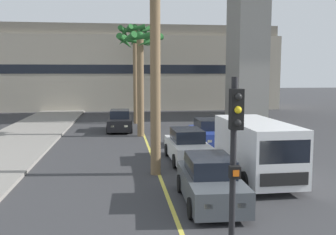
{
  "coord_description": "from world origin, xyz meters",
  "views": [
    {
      "loc": [
        -1.57,
        1.45,
        4.26
      ],
      "look_at": [
        0.0,
        14.0,
        2.79
      ],
      "focal_mm": 40.55,
      "sensor_mm": 36.0,
      "label": 1
    }
  ],
  "objects_px": {
    "car_queue_front": "(187,146)",
    "car_queue_third": "(209,133)",
    "palm_tree_mid_median": "(155,3)",
    "car_queue_second": "(120,121)",
    "traffic_light_median_near": "(234,155)",
    "car_queue_fourth": "(210,182)",
    "delivery_van": "(256,148)",
    "palm_tree_far_median": "(135,43)",
    "palm_tree_farthest_median": "(141,50)",
    "palm_tree_near_median": "(140,56)"
  },
  "relations": [
    {
      "from": "car_queue_fourth",
      "to": "palm_tree_far_median",
      "type": "distance_m",
      "value": 21.37
    },
    {
      "from": "car_queue_fourth",
      "to": "palm_tree_mid_median",
      "type": "height_order",
      "value": "palm_tree_mid_median"
    },
    {
      "from": "car_queue_front",
      "to": "car_queue_third",
      "type": "relative_size",
      "value": 1.0
    },
    {
      "from": "car_queue_front",
      "to": "car_queue_second",
      "type": "bearing_deg",
      "value": 107.67
    },
    {
      "from": "car_queue_second",
      "to": "palm_tree_far_median",
      "type": "height_order",
      "value": "palm_tree_far_median"
    },
    {
      "from": "car_queue_fourth",
      "to": "palm_tree_far_median",
      "type": "bearing_deg",
      "value": 94.6
    },
    {
      "from": "car_queue_second",
      "to": "traffic_light_median_near",
      "type": "xyz_separation_m",
      "value": [
        2.2,
        -21.4,
        1.99
      ]
    },
    {
      "from": "delivery_van",
      "to": "car_queue_third",
      "type": "bearing_deg",
      "value": 91.41
    },
    {
      "from": "palm_tree_mid_median",
      "to": "palm_tree_farthest_median",
      "type": "height_order",
      "value": "palm_tree_mid_median"
    },
    {
      "from": "delivery_van",
      "to": "palm_tree_farthest_median",
      "type": "bearing_deg",
      "value": 97.07
    },
    {
      "from": "car_queue_third",
      "to": "car_queue_fourth",
      "type": "relative_size",
      "value": 0.99
    },
    {
      "from": "car_queue_third",
      "to": "palm_tree_farthest_median",
      "type": "xyz_separation_m",
      "value": [
        -2.98,
        18.09,
        5.95
      ]
    },
    {
      "from": "car_queue_second",
      "to": "palm_tree_farthest_median",
      "type": "xyz_separation_m",
      "value": [
        2.28,
        11.64,
        5.95
      ]
    },
    {
      "from": "car_queue_third",
      "to": "delivery_van",
      "type": "relative_size",
      "value": 0.78
    },
    {
      "from": "car_queue_fourth",
      "to": "palm_tree_near_median",
      "type": "bearing_deg",
      "value": 96.41
    },
    {
      "from": "car_queue_third",
      "to": "palm_tree_near_median",
      "type": "xyz_separation_m",
      "value": [
        -3.85,
        3.87,
        4.72
      ]
    },
    {
      "from": "car_queue_third",
      "to": "palm_tree_far_median",
      "type": "distance_m",
      "value": 12.75
    },
    {
      "from": "palm_tree_far_median",
      "to": "palm_tree_near_median",
      "type": "bearing_deg",
      "value": -89.18
    },
    {
      "from": "palm_tree_far_median",
      "to": "palm_tree_farthest_median",
      "type": "relative_size",
      "value": 1.02
    },
    {
      "from": "car_queue_second",
      "to": "palm_tree_mid_median",
      "type": "relative_size",
      "value": 0.46
    },
    {
      "from": "car_queue_second",
      "to": "delivery_van",
      "type": "height_order",
      "value": "delivery_van"
    },
    {
      "from": "palm_tree_mid_median",
      "to": "palm_tree_far_median",
      "type": "bearing_deg",
      "value": 90.69
    },
    {
      "from": "car_queue_third",
      "to": "traffic_light_median_near",
      "type": "relative_size",
      "value": 0.98
    },
    {
      "from": "car_queue_front",
      "to": "delivery_van",
      "type": "xyz_separation_m",
      "value": [
        2.17,
        -3.56,
        0.57
      ]
    },
    {
      "from": "traffic_light_median_near",
      "to": "car_queue_fourth",
      "type": "bearing_deg",
      "value": 81.48
    },
    {
      "from": "car_queue_third",
      "to": "palm_tree_mid_median",
      "type": "xyz_separation_m",
      "value": [
        -3.75,
        -6.12,
        6.37
      ]
    },
    {
      "from": "car_queue_front",
      "to": "car_queue_second",
      "type": "relative_size",
      "value": 1.0
    },
    {
      "from": "car_queue_front",
      "to": "palm_tree_farthest_median",
      "type": "distance_m",
      "value": 22.74
    },
    {
      "from": "car_queue_front",
      "to": "palm_tree_farthest_median",
      "type": "bearing_deg",
      "value": 92.6
    },
    {
      "from": "traffic_light_median_near",
      "to": "palm_tree_mid_median",
      "type": "distance_m",
      "value": 9.88
    },
    {
      "from": "car_queue_second",
      "to": "traffic_light_median_near",
      "type": "height_order",
      "value": "traffic_light_median_near"
    },
    {
      "from": "delivery_van",
      "to": "palm_tree_mid_median",
      "type": "xyz_separation_m",
      "value": [
        -3.93,
        1.28,
        5.8
      ]
    },
    {
      "from": "car_queue_second",
      "to": "palm_tree_farthest_median",
      "type": "bearing_deg",
      "value": 78.91
    },
    {
      "from": "palm_tree_near_median",
      "to": "palm_tree_mid_median",
      "type": "relative_size",
      "value": 0.77
    },
    {
      "from": "car_queue_second",
      "to": "car_queue_third",
      "type": "height_order",
      "value": "same"
    },
    {
      "from": "palm_tree_far_median",
      "to": "car_queue_third",
      "type": "bearing_deg",
      "value": -69.37
    },
    {
      "from": "palm_tree_mid_median",
      "to": "palm_tree_far_median",
      "type": "height_order",
      "value": "palm_tree_mid_median"
    },
    {
      "from": "car_queue_front",
      "to": "car_queue_fourth",
      "type": "relative_size",
      "value": 1.0
    },
    {
      "from": "car_queue_second",
      "to": "palm_tree_far_median",
      "type": "xyz_separation_m",
      "value": [
        1.31,
        4.03,
        6.08
      ]
    },
    {
      "from": "traffic_light_median_near",
      "to": "palm_tree_far_median",
      "type": "xyz_separation_m",
      "value": [
        -0.89,
        25.43,
        4.09
      ]
    },
    {
      "from": "palm_tree_near_median",
      "to": "palm_tree_farthest_median",
      "type": "relative_size",
      "value": 0.86
    },
    {
      "from": "car_queue_second",
      "to": "delivery_van",
      "type": "bearing_deg",
      "value": -68.54
    },
    {
      "from": "car_queue_front",
      "to": "palm_tree_farthest_median",
      "type": "height_order",
      "value": "palm_tree_farthest_median"
    },
    {
      "from": "palm_tree_near_median",
      "to": "palm_tree_mid_median",
      "type": "distance_m",
      "value": 10.13
    },
    {
      "from": "delivery_van",
      "to": "car_queue_front",
      "type": "bearing_deg",
      "value": 121.32
    },
    {
      "from": "traffic_light_median_near",
      "to": "palm_tree_near_median",
      "type": "xyz_separation_m",
      "value": [
        -0.8,
        18.82,
        2.72
      ]
    },
    {
      "from": "traffic_light_median_near",
      "to": "palm_tree_farthest_median",
      "type": "xyz_separation_m",
      "value": [
        0.08,
        33.04,
        3.95
      ]
    },
    {
      "from": "palm_tree_farthest_median",
      "to": "palm_tree_mid_median",
      "type": "bearing_deg",
      "value": -91.82
    },
    {
      "from": "car_queue_front",
      "to": "palm_tree_near_median",
      "type": "relative_size",
      "value": 0.59
    },
    {
      "from": "car_queue_third",
      "to": "palm_tree_mid_median",
      "type": "distance_m",
      "value": 9.59
    }
  ]
}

